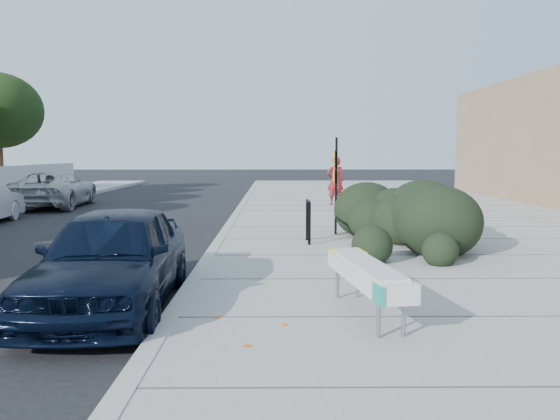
# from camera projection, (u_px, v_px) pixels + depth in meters

# --- Properties ---
(ground) EXTENTS (120.00, 120.00, 0.00)m
(ground) POSITION_uv_depth(u_px,v_px,m) (194.00, 288.00, 8.60)
(ground) COLOR black
(ground) RESTS_ON ground
(sidewalk_near) EXTENTS (11.20, 50.00, 0.15)m
(sidewalk_near) POSITION_uv_depth(u_px,v_px,m) (448.00, 235.00, 13.61)
(sidewalk_near) COLOR gray
(sidewalk_near) RESTS_ON ground
(curb_near) EXTENTS (0.22, 50.00, 0.17)m
(curb_near) POSITION_uv_depth(u_px,v_px,m) (224.00, 235.00, 13.56)
(curb_near) COLOR #9E9E99
(curb_near) RESTS_ON ground
(bench) EXTENTS (0.77, 2.21, 0.65)m
(bench) POSITION_uv_depth(u_px,v_px,m) (367.00, 274.00, 6.64)
(bench) COLOR gray
(bench) RESTS_ON sidewalk_near
(bike_rack) EXTENTS (0.08, 0.65, 0.95)m
(bike_rack) POSITION_uv_depth(u_px,v_px,m) (308.00, 217.00, 12.02)
(bike_rack) COLOR black
(bike_rack) RESTS_ON sidewalk_near
(sign_post) EXTENTS (0.11, 0.27, 2.35)m
(sign_post) POSITION_uv_depth(u_px,v_px,m) (336.00, 179.00, 13.15)
(sign_post) COLOR black
(sign_post) RESTS_ON sidewalk_near
(hedge) EXTENTS (3.26, 4.71, 1.60)m
(hedge) POSITION_uv_depth(u_px,v_px,m) (402.00, 208.00, 11.63)
(hedge) COLOR black
(hedge) RESTS_ON sidewalk_near
(sedan_navy) EXTENTS (1.85, 4.21, 1.41)m
(sedan_navy) POSITION_uv_depth(u_px,v_px,m) (113.00, 258.00, 7.43)
(sedan_navy) COLOR black
(sedan_navy) RESTS_ON ground
(suv_silver) EXTENTS (2.70, 5.17, 1.39)m
(suv_silver) POSITION_uv_depth(u_px,v_px,m) (54.00, 189.00, 21.28)
(suv_silver) COLOR #AEB1B4
(suv_silver) RESTS_ON ground
(pedestrian) EXTENTS (0.73, 0.54, 1.82)m
(pedestrian) POSITION_uv_depth(u_px,v_px,m) (335.00, 181.00, 20.64)
(pedestrian) COLOR maroon
(pedestrian) RESTS_ON sidewalk_near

